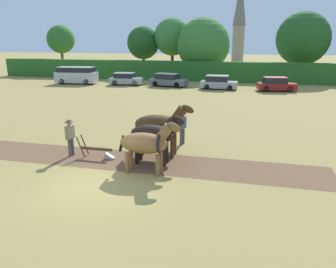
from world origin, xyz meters
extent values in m
plane|color=#998447|center=(0.00, 0.00, 0.00)|extent=(240.00, 240.00, 0.00)
cube|color=brown|center=(-1.95, 2.83, 0.00)|extent=(22.02, 2.70, 0.01)
cube|color=#286023|center=(0.00, 33.52, 1.29)|extent=(61.13, 1.41, 2.58)
cylinder|color=brown|center=(-24.75, 38.99, 2.09)|extent=(0.44, 0.44, 4.19)
sphere|color=#2D6628|center=(-24.75, 38.99, 5.40)|extent=(4.43, 4.43, 4.43)
cylinder|color=#4C3823|center=(-10.58, 38.45, 1.78)|extent=(0.44, 0.44, 3.55)
sphere|color=#1E4C1E|center=(-10.58, 38.45, 4.88)|extent=(4.83, 4.83, 4.83)
cylinder|color=#423323|center=(-6.09, 38.63, 2.13)|extent=(0.44, 0.44, 4.26)
sphere|color=#387533|center=(-6.09, 38.63, 5.75)|extent=(5.42, 5.42, 5.42)
cylinder|color=#4C3823|center=(-1.29, 37.21, 1.32)|extent=(0.44, 0.44, 2.64)
sphere|color=#387533|center=(-1.29, 37.21, 4.68)|extent=(7.41, 7.41, 7.41)
cylinder|color=#423323|center=(11.97, 38.31, 1.77)|extent=(0.44, 0.44, 3.54)
sphere|color=#235623|center=(11.97, 38.31, 5.47)|extent=(7.03, 7.03, 7.03)
cylinder|color=gray|center=(2.38, 66.50, 4.17)|extent=(2.60, 2.60, 8.35)
cone|color=slate|center=(2.38, 66.50, 13.45)|extent=(2.86, 2.86, 10.20)
ellipsoid|color=brown|center=(1.36, 1.71, 1.28)|extent=(2.01, 0.91, 0.85)
cylinder|color=brown|center=(2.01, 1.97, 0.45)|extent=(0.18, 0.18, 0.89)
cylinder|color=brown|center=(2.01, 1.47, 0.45)|extent=(0.18, 0.18, 0.89)
cylinder|color=brown|center=(0.71, 1.96, 0.45)|extent=(0.18, 0.18, 0.89)
cylinder|color=brown|center=(0.71, 1.46, 0.45)|extent=(0.18, 0.18, 0.89)
cylinder|color=brown|center=(2.21, 1.72, 1.75)|extent=(0.77, 0.41, 0.86)
ellipsoid|color=brown|center=(2.60, 1.72, 2.03)|extent=(0.68, 0.26, 0.54)
cube|color=black|center=(2.38, 1.72, 1.93)|extent=(0.40, 0.08, 0.53)
cylinder|color=black|center=(0.41, 1.71, 1.19)|extent=(0.30, 0.12, 0.71)
torus|color=black|center=(2.06, 1.72, 1.34)|extent=(0.11, 0.88, 0.87)
ellipsoid|color=black|center=(1.35, 2.84, 1.31)|extent=(1.91, 0.95, 0.89)
cylinder|color=black|center=(1.97, 3.11, 0.46)|extent=(0.18, 0.18, 0.91)
cylinder|color=black|center=(1.97, 2.59, 0.46)|extent=(0.18, 0.18, 0.91)
cylinder|color=black|center=(0.73, 3.10, 0.46)|extent=(0.18, 0.18, 0.91)
cylinder|color=black|center=(0.74, 2.58, 0.46)|extent=(0.18, 0.18, 0.91)
cylinder|color=black|center=(2.16, 2.85, 1.77)|extent=(0.76, 0.43, 0.83)
ellipsoid|color=black|center=(2.53, 2.85, 2.03)|extent=(0.68, 0.26, 0.54)
cube|color=gray|center=(2.32, 2.85, 1.96)|extent=(0.38, 0.08, 0.50)
cylinder|color=gray|center=(0.45, 2.84, 1.22)|extent=(0.30, 0.12, 0.71)
torus|color=black|center=(2.02, 2.85, 1.38)|extent=(0.11, 0.91, 0.91)
ellipsoid|color=#513319|center=(1.35, 3.97, 1.47)|extent=(2.27, 1.05, 0.98)
cylinder|color=#513319|center=(2.08, 4.26, 0.51)|extent=(0.18, 0.18, 1.03)
cylinder|color=#513319|center=(2.08, 3.69, 0.51)|extent=(0.18, 0.18, 1.03)
cylinder|color=#513319|center=(0.61, 4.25, 0.51)|extent=(0.18, 0.18, 1.03)
cylinder|color=#513319|center=(0.61, 3.68, 0.51)|extent=(0.18, 0.18, 1.03)
cylinder|color=#513319|center=(2.31, 3.98, 1.99)|extent=(0.86, 0.47, 0.95)
ellipsoid|color=#513319|center=(2.74, 3.98, 2.30)|extent=(0.68, 0.26, 0.54)
cube|color=gray|center=(2.50, 3.98, 2.20)|extent=(0.43, 0.08, 0.58)
cylinder|color=gray|center=(0.27, 3.97, 1.36)|extent=(0.30, 0.12, 0.71)
torus|color=black|center=(2.14, 3.98, 1.55)|extent=(0.12, 0.99, 0.99)
cube|color=#4C331E|center=(-1.32, 2.83, 0.45)|extent=(1.54, 0.11, 0.12)
cube|color=#939399|center=(-0.70, 2.83, 0.10)|extent=(0.48, 0.20, 0.39)
cylinder|color=#4C331E|center=(-2.01, 3.02, 0.55)|extent=(0.40, 0.06, 0.96)
cylinder|color=#4C331E|center=(-2.01, 2.62, 0.55)|extent=(0.40, 0.06, 0.96)
cylinder|color=#4C4C4C|center=(-2.62, 2.95, 0.43)|extent=(0.14, 0.14, 0.86)
cylinder|color=#4C4C4C|center=(-2.64, 2.73, 0.43)|extent=(0.14, 0.14, 0.86)
cube|color=tan|center=(-2.63, 2.84, 1.16)|extent=(0.24, 0.52, 0.61)
sphere|color=tan|center=(-2.63, 2.84, 1.59)|extent=(0.23, 0.23, 0.23)
cylinder|color=tan|center=(-2.61, 3.13, 1.14)|extent=(0.09, 0.09, 0.57)
cylinder|color=tan|center=(-2.66, 2.54, 1.14)|extent=(0.09, 0.09, 0.57)
cylinder|color=#665B4C|center=(-2.63, 2.84, 1.66)|extent=(0.44, 0.44, 0.02)
cylinder|color=#665B4C|center=(-2.63, 2.84, 1.71)|extent=(0.22, 0.22, 0.10)
cylinder|color=#4C4C4C|center=(2.16, 6.00, 0.43)|extent=(0.14, 0.14, 0.85)
cylinder|color=#4C4C4C|center=(2.08, 5.79, 0.43)|extent=(0.14, 0.14, 0.85)
cube|color=#3D5184|center=(2.12, 5.90, 1.16)|extent=(0.36, 0.54, 0.60)
sphere|color=tan|center=(2.12, 5.90, 1.58)|extent=(0.23, 0.23, 0.23)
cylinder|color=#3D5184|center=(2.22, 6.17, 1.13)|extent=(0.09, 0.09, 0.57)
cylinder|color=#3D5184|center=(2.01, 5.62, 1.13)|extent=(0.09, 0.09, 0.57)
cylinder|color=#665B4C|center=(2.12, 5.90, 1.65)|extent=(0.44, 0.44, 0.02)
cylinder|color=#665B4C|center=(2.12, 5.90, 1.70)|extent=(0.22, 0.22, 0.10)
cube|color=#BCBCC1|center=(-15.67, 26.97, 0.82)|extent=(5.22, 2.27, 1.26)
cube|color=black|center=(-15.67, 26.97, 1.75)|extent=(4.59, 2.04, 0.58)
cube|color=#BCBCC1|center=(-15.67, 26.97, 2.07)|extent=(4.59, 2.04, 0.06)
cylinder|color=black|center=(-14.17, 27.92, 0.35)|extent=(0.71, 0.28, 0.70)
cylinder|color=black|center=(-14.03, 26.29, 0.35)|extent=(0.71, 0.28, 0.70)
cylinder|color=black|center=(-17.31, 27.66, 0.35)|extent=(0.71, 0.28, 0.70)
cylinder|color=black|center=(-17.17, 26.03, 0.35)|extent=(0.71, 0.28, 0.70)
cube|color=#9E9EA8|center=(-9.27, 27.51, 0.52)|extent=(4.09, 2.14, 0.68)
cube|color=black|center=(-9.47, 27.49, 1.14)|extent=(2.50, 1.82, 0.56)
cube|color=#9E9EA8|center=(-9.47, 27.49, 1.45)|extent=(2.50, 1.82, 0.06)
cylinder|color=black|center=(-8.13, 28.40, 0.33)|extent=(0.67, 0.28, 0.66)
cylinder|color=black|center=(-7.98, 26.86, 0.33)|extent=(0.67, 0.28, 0.66)
cylinder|color=black|center=(-10.56, 28.16, 0.33)|extent=(0.67, 0.28, 0.66)
cylinder|color=black|center=(-10.41, 26.62, 0.33)|extent=(0.67, 0.28, 0.66)
cube|color=#565B66|center=(-3.91, 27.43, 0.53)|extent=(4.65, 2.46, 0.70)
cube|color=black|center=(-4.12, 27.47, 1.17)|extent=(2.88, 1.99, 0.57)
cube|color=#565B66|center=(-4.12, 27.47, 1.49)|extent=(2.88, 1.99, 0.06)
cylinder|color=black|center=(-2.43, 27.94, 0.33)|extent=(0.69, 0.33, 0.67)
cylinder|color=black|center=(-2.69, 26.45, 0.33)|extent=(0.69, 0.33, 0.67)
cylinder|color=black|center=(-5.13, 28.41, 0.33)|extent=(0.69, 0.33, 0.67)
cylinder|color=black|center=(-5.38, 26.92, 0.33)|extent=(0.69, 0.33, 0.67)
cube|color=#9E9EA8|center=(2.08, 26.62, 0.52)|extent=(4.07, 1.81, 0.70)
cube|color=black|center=(1.88, 26.63, 1.17)|extent=(2.45, 1.61, 0.59)
cube|color=#9E9EA8|center=(1.88, 26.63, 1.49)|extent=(2.45, 1.61, 0.06)
cylinder|color=black|center=(3.35, 27.36, 0.31)|extent=(0.62, 0.23, 0.62)
cylinder|color=black|center=(3.32, 25.84, 0.31)|extent=(0.62, 0.23, 0.62)
cylinder|color=black|center=(0.84, 27.40, 0.31)|extent=(0.62, 0.23, 0.62)
cylinder|color=black|center=(0.81, 25.89, 0.31)|extent=(0.62, 0.23, 0.62)
cube|color=maroon|center=(8.23, 26.62, 0.52)|extent=(4.17, 2.36, 0.69)
cube|color=black|center=(8.03, 26.59, 1.15)|extent=(2.59, 1.93, 0.57)
cube|color=maroon|center=(8.03, 26.59, 1.47)|extent=(2.59, 1.93, 0.06)
cylinder|color=black|center=(9.31, 27.57, 0.32)|extent=(0.67, 0.32, 0.65)
cylinder|color=black|center=(9.56, 26.07, 0.32)|extent=(0.67, 0.32, 0.65)
cylinder|color=black|center=(6.90, 27.17, 0.32)|extent=(0.67, 0.32, 0.65)
cylinder|color=black|center=(7.15, 25.67, 0.32)|extent=(0.67, 0.32, 0.65)
camera|label=1|loc=(5.36, -10.34, 5.31)|focal=35.00mm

